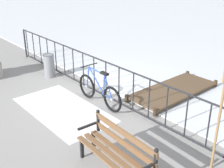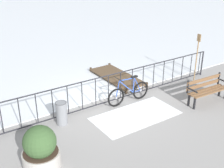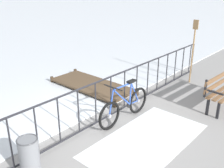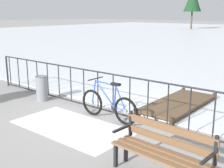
{
  "view_description": "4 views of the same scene",
  "coord_description": "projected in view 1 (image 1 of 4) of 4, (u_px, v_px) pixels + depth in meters",
  "views": [
    {
      "loc": [
        5.74,
        -4.51,
        3.51
      ],
      "look_at": [
        0.7,
        -0.17,
        0.63
      ],
      "focal_mm": 47.18,
      "sensor_mm": 36.0,
      "label": 1
    },
    {
      "loc": [
        -5.16,
        -7.51,
        4.7
      ],
      "look_at": [
        -0.32,
        -0.32,
        0.87
      ],
      "focal_mm": 46.56,
      "sensor_mm": 36.0,
      "label": 2
    },
    {
      "loc": [
        -4.01,
        -3.76,
        3.15
      ],
      "look_at": [
        0.07,
        -0.19,
        0.98
      ],
      "focal_mm": 42.91,
      "sensor_mm": 36.0,
      "label": 3
    },
    {
      "loc": [
        4.68,
        -5.45,
        2.53
      ],
      "look_at": [
        0.51,
        -0.36,
        0.92
      ],
      "focal_mm": 47.16,
      "sensor_mm": 36.0,
      "label": 4
    }
  ],
  "objects": [
    {
      "name": "wooden_dock",
      "position": [
        174.0,
        90.0,
        8.15
      ],
      "size": [
        1.1,
        2.74,
        0.2
      ],
      "color": "brown",
      "rests_on": "ground"
    },
    {
      "name": "snow_patch",
      "position": [
        63.0,
        109.0,
        7.36
      ],
      "size": [
        2.79,
        1.44,
        0.01
      ],
      "primitive_type": "cube",
      "color": "white",
      "rests_on": "ground"
    },
    {
      "name": "park_bench",
      "position": [
        117.0,
        149.0,
        4.98
      ],
      "size": [
        1.62,
        0.57,
        0.89
      ],
      "color": "brown",
      "rests_on": "ground"
    },
    {
      "name": "ground_plane",
      "position": [
        100.0,
        96.0,
        8.09
      ],
      "size": [
        160.0,
        160.0,
        0.0
      ],
      "primitive_type": "plane",
      "color": "gray"
    },
    {
      "name": "railing_fence",
      "position": [
        100.0,
        77.0,
        7.87
      ],
      "size": [
        9.06,
        0.06,
        1.07
      ],
      "color": "#232328",
      "rests_on": "ground"
    },
    {
      "name": "trash_bin",
      "position": [
        49.0,
        65.0,
        9.25
      ],
      "size": [
        0.35,
        0.35,
        0.73
      ],
      "color": "gray",
      "rests_on": "ground"
    },
    {
      "name": "oar_upright",
      "position": [
        220.0,
        113.0,
        4.87
      ],
      "size": [
        0.04,
        0.16,
        1.98
      ],
      "color": "#937047",
      "rests_on": "ground"
    },
    {
      "name": "bicycle_near_railing",
      "position": [
        99.0,
        91.0,
        7.49
      ],
      "size": [
        1.71,
        0.52,
        0.97
      ],
      "color": "black",
      "rests_on": "ground"
    }
  ]
}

